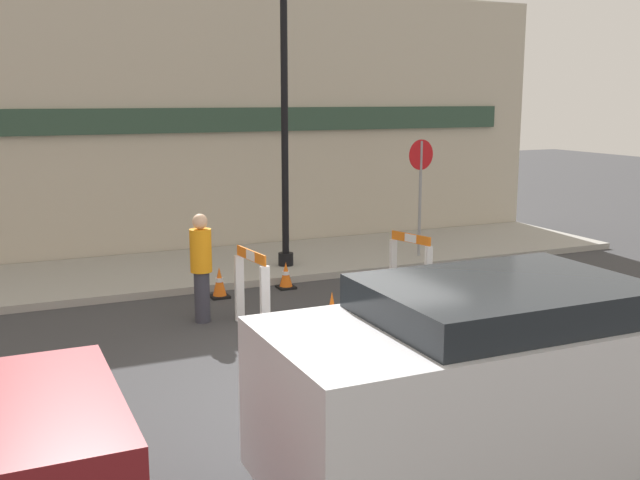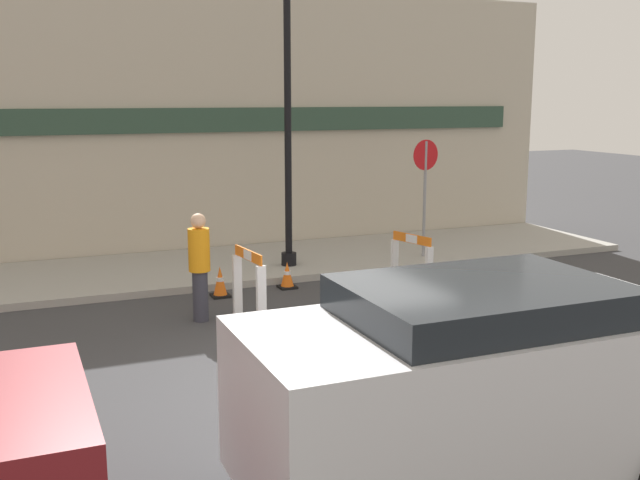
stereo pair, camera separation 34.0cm
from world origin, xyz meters
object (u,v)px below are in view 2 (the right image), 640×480
streetlamp_post (287,60)px  person_worker (199,263)px  parked_car_1 (478,380)px  stop_sign (425,179)px

streetlamp_post → person_worker: streetlamp_post is taller
parked_car_1 → streetlamp_post: bearing=80.3°
person_worker → parked_car_1: (0.90, -5.76, 0.14)m
stop_sign → parked_car_1: bearing=53.4°
stop_sign → parked_car_1: size_ratio=0.60×
streetlamp_post → person_worker: (-2.31, -2.49, -3.05)m
person_worker → parked_car_1: 5.83m
streetlamp_post → parked_car_1: bearing=-99.7°
streetlamp_post → parked_car_1: 8.85m
streetlamp_post → stop_sign: streetlamp_post is taller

